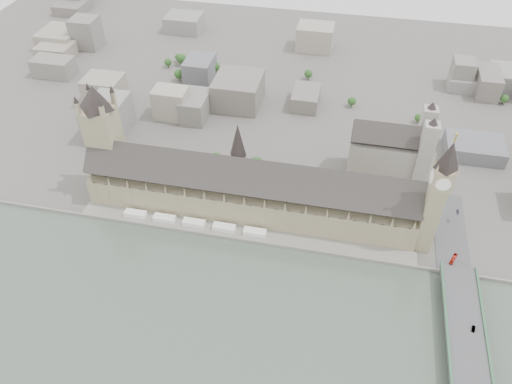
% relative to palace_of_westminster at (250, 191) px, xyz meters
% --- Properties ---
extents(ground, '(900.00, 900.00, 0.00)m').
position_rel_palace_of_westminster_xyz_m(ground, '(0.00, -19.70, -22.71)').
color(ground, '#595651').
rests_on(ground, ground).
extents(embankment_wall, '(600.00, 1.50, 3.00)m').
position_rel_palace_of_westminster_xyz_m(embankment_wall, '(0.00, -34.70, -21.21)').
color(embankment_wall, gray).
rests_on(embankment_wall, ground).
extents(river_terrace, '(270.00, 15.00, 2.00)m').
position_rel_palace_of_westminster_xyz_m(river_terrace, '(0.00, -27.20, -21.71)').
color(river_terrace, gray).
rests_on(river_terrace, ground).
extents(terrace_tents, '(118.00, 7.00, 4.00)m').
position_rel_palace_of_westminster_xyz_m(terrace_tents, '(-40.00, -26.70, -18.71)').
color(terrace_tents, white).
rests_on(terrace_tents, river_terrace).
extents(palace_of_westminster, '(265.00, 40.73, 55.44)m').
position_rel_palace_of_westminster_xyz_m(palace_of_westminster, '(0.00, 0.00, 0.00)').
color(palace_of_westminster, gray).
rests_on(palace_of_westminster, ground).
extents(elizabeth_tower, '(17.00, 17.00, 107.50)m').
position_rel_palace_of_westminster_xyz_m(elizabeth_tower, '(138.00, -11.70, 35.38)').
color(elizabeth_tower, gray).
rests_on(elizabeth_tower, ground).
extents(victoria_tower, '(30.00, 30.00, 100.00)m').
position_rel_palace_of_westminster_xyz_m(victoria_tower, '(-122.00, 6.30, 32.50)').
color(victoria_tower, gray).
rests_on(victoria_tower, ground).
extents(central_tower, '(13.00, 13.00, 48.00)m').
position_rel_palace_of_westminster_xyz_m(central_tower, '(-10.00, 6.30, 35.21)').
color(central_tower, '#83775A').
rests_on(central_tower, ground).
extents(westminster_bridge, '(25.00, 325.00, 10.25)m').
position_rel_palace_of_westminster_xyz_m(westminster_bridge, '(162.00, -107.20, -17.58)').
color(westminster_bridge, '#474749').
rests_on(westminster_bridge, ground).
extents(westminster_abbey, '(68.00, 36.00, 64.00)m').
position_rel_palace_of_westminster_xyz_m(westminster_abbey, '(110.92, 75.30, 2.38)').
color(westminster_abbey, gray).
rests_on(westminster_abbey, ground).
extents(city_skyline_inland, '(720.00, 360.00, 38.00)m').
position_rel_palace_of_westminster_xyz_m(city_skyline_inland, '(0.00, 225.30, -3.71)').
color(city_skyline_inland, gray).
rests_on(city_skyline_inland, ground).
extents(park_trees, '(110.00, 30.00, 15.00)m').
position_rel_palace_of_westminster_xyz_m(park_trees, '(-10.00, 40.30, -15.21)').
color(park_trees, '#254E1C').
rests_on(park_trees, ground).
extents(red_bus_north, '(6.75, 10.85, 3.00)m').
position_rel_palace_of_westminster_xyz_m(red_bus_north, '(158.47, -30.01, -10.95)').
color(red_bus_north, red).
rests_on(red_bus_north, westminster_bridge).
extents(car_silver, '(2.62, 5.17, 1.62)m').
position_rel_palace_of_westminster_xyz_m(car_silver, '(166.53, -87.55, -11.64)').
color(car_silver, gray).
rests_on(car_silver, westminster_bridge).
extents(car_approach, '(2.48, 5.29, 1.49)m').
position_rel_palace_of_westminster_xyz_m(car_approach, '(166.12, 22.26, -11.71)').
color(car_approach, gray).
rests_on(car_approach, westminster_bridge).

